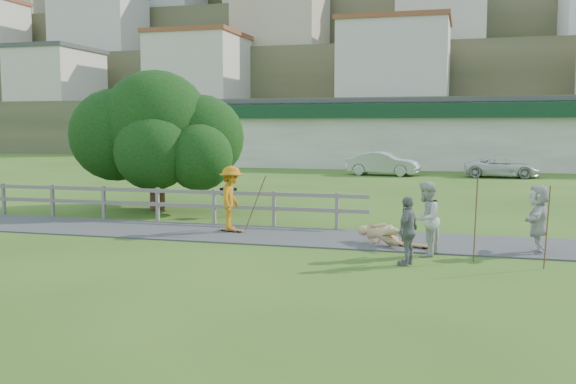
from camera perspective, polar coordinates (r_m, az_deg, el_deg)
name	(u,v)px	position (r m, az deg, el deg)	size (l,w,h in m)	color
ground	(238,244)	(17.02, -4.46, -4.67)	(260.00, 260.00, 0.00)	#2E5317
path	(256,234)	(18.41, -2.87, -3.79)	(34.00, 3.00, 0.04)	#3C3C3F
fence	(141,199)	(21.79, -12.97, -0.57)	(15.05, 0.10, 1.10)	slate
strip_mall	(442,133)	(50.70, 13.57, 5.09)	(32.50, 10.75, 5.10)	#BAB3A3
hillside	(431,56)	(107.79, 12.60, 11.73)	(220.00, 67.00, 47.50)	#464D2D
skater_rider	(231,201)	(18.74, -5.06, -0.82)	(1.20, 0.69, 1.86)	#C97912
skater_fallen	(383,235)	(16.84, 8.44, -3.76)	(1.69, 0.41, 0.62)	tan
spectator_a	(426,219)	(15.71, 12.16, -2.35)	(0.87, 0.68, 1.79)	beige
spectator_b	(408,231)	(14.61, 10.60, -3.41)	(0.91, 0.38, 1.55)	slate
spectator_d	(538,219)	(16.72, 21.34, -2.28)	(1.58, 0.50, 1.70)	beige
car_silver	(383,164)	(41.25, 8.44, 2.52)	(1.60, 4.58, 1.51)	#B4B9BD
car_white	(502,167)	(41.22, 18.46, 2.08)	(2.04, 4.41, 1.23)	silver
tree	(157,158)	(24.42, -11.60, 2.98)	(6.57, 6.57, 3.86)	black
bbq	(228,202)	(22.07, -5.32, -0.93)	(0.47, 0.35, 1.01)	black
longboard_rider	(232,231)	(18.87, -5.04, -3.50)	(0.82, 0.20, 0.09)	brown
longboard_fallen	(414,246)	(16.71, 11.12, -4.77)	(0.98, 0.24, 0.11)	brown
helmet	(407,239)	(17.15, 10.57, -4.17)	(0.29, 0.29, 0.29)	#B51A09
pole_rider	(255,202)	(18.92, -2.93, -0.85)	(0.03, 0.03, 1.79)	brown
pole_spec_left	(475,219)	(15.28, 16.33, -2.34)	(0.03, 0.03, 1.98)	brown
pole_spec_right	(547,228)	(15.03, 22.03, -2.95)	(0.03, 0.03, 1.83)	brown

